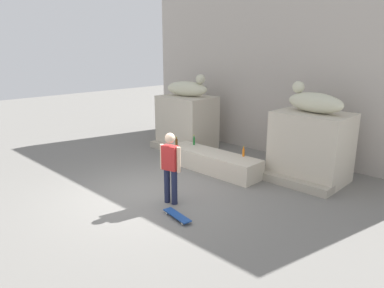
# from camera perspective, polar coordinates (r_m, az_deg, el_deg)

# --- Properties ---
(ground_plane) EXTENTS (40.00, 40.00, 0.00)m
(ground_plane) POSITION_cam_1_polar(r_m,az_deg,el_deg) (8.79, -7.21, -8.11)
(ground_plane) COLOR slate
(facade_wall) EXTENTS (10.45, 0.60, 5.68)m
(facade_wall) POSITION_cam_1_polar(r_m,az_deg,el_deg) (12.25, 13.12, 11.92)
(facade_wall) COLOR #B5ACA2
(facade_wall) RESTS_ON ground_plane
(pedestal_left) EXTENTS (1.88, 1.38, 1.85)m
(pedestal_left) POSITION_cam_1_polar(r_m,az_deg,el_deg) (12.57, -0.82, 3.58)
(pedestal_left) COLOR beige
(pedestal_left) RESTS_ON ground_plane
(pedestal_right) EXTENTS (1.88, 1.38, 1.85)m
(pedestal_right) POSITION_cam_1_polar(r_m,az_deg,el_deg) (9.92, 18.75, -0.42)
(pedestal_right) COLOR beige
(pedestal_right) RESTS_ON ground_plane
(statue_reclining_left) EXTENTS (1.68, 0.88, 0.78)m
(statue_reclining_left) POSITION_cam_1_polar(r_m,az_deg,el_deg) (12.36, -0.70, 9.06)
(statue_reclining_left) COLOR beige
(statue_reclining_left) RESTS_ON pedestal_left
(statue_reclining_right) EXTENTS (1.67, 0.81, 0.78)m
(statue_reclining_right) POSITION_cam_1_polar(r_m,az_deg,el_deg) (9.70, 19.18, 6.53)
(statue_reclining_right) COLOR beige
(statue_reclining_right) RESTS_ON pedestal_right
(ledge_block) EXTENTS (3.02, 0.83, 0.55)m
(ledge_block) POSITION_cam_1_polar(r_m,az_deg,el_deg) (10.27, 3.36, -2.87)
(ledge_block) COLOR beige
(ledge_block) RESTS_ON ground_plane
(skater) EXTENTS (0.53, 0.28, 1.67)m
(skater) POSITION_cam_1_polar(r_m,az_deg,el_deg) (7.94, -3.54, -3.47)
(skater) COLOR #1E233F
(skater) RESTS_ON ground_plane
(skateboard) EXTENTS (0.82, 0.33, 0.08)m
(skateboard) POSITION_cam_1_polar(r_m,az_deg,el_deg) (7.55, -2.44, -11.52)
(skateboard) COLOR navy
(skateboard) RESTS_ON ground_plane
(bottle_orange) EXTENTS (0.07, 0.07, 0.29)m
(bottle_orange) POSITION_cam_1_polar(r_m,az_deg,el_deg) (9.88, 8.36, -1.34)
(bottle_orange) COLOR orange
(bottle_orange) RESTS_ON ledge_block
(bottle_brown) EXTENTS (0.08, 0.08, 0.27)m
(bottle_brown) POSITION_cam_1_polar(r_m,az_deg,el_deg) (10.90, -2.54, 0.32)
(bottle_brown) COLOR #593314
(bottle_brown) RESTS_ON ledge_block
(bottle_green) EXTENTS (0.06, 0.06, 0.31)m
(bottle_green) POSITION_cam_1_polar(r_m,az_deg,el_deg) (10.94, 0.32, 0.51)
(bottle_green) COLOR #1E722D
(bottle_green) RESTS_ON ledge_block
(stair_step) EXTENTS (6.58, 0.50, 0.22)m
(stair_step) POSITION_cam_1_polar(r_m,az_deg,el_deg) (10.75, 5.39, -3.02)
(stair_step) COLOR #A9A08F
(stair_step) RESTS_ON ground_plane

